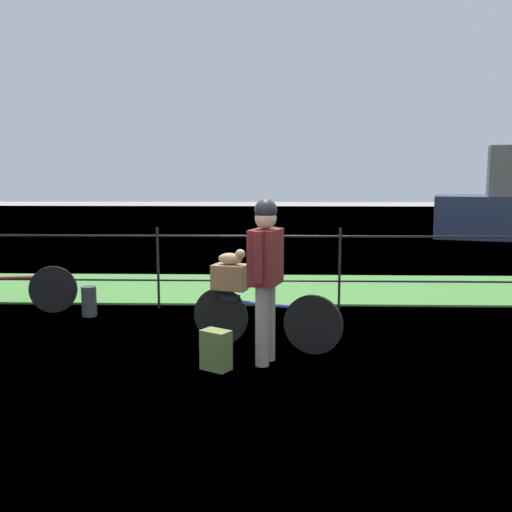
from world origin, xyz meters
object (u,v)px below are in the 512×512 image
Objects in this scene: backpack_on_paving at (216,350)px; bicycle_parked at (11,289)px; terrier_dog at (232,258)px; mooring_bollard at (89,301)px; cyclist_person at (266,267)px; bicycle_main at (264,318)px; wooden_crate at (230,277)px.

backpack_on_paving is 3.75m from bicycle_parked.
backpack_on_paving is at bearing -97.59° from terrier_dog.
terrier_dog is at bearing -32.39° from mooring_bollard.
cyclist_person is 4.21× the size of backpack_on_paving.
bicycle_parked reaches higher than mooring_bollard.
bicycle_main reaches higher than backpack_on_paving.
mooring_bollard is (-2.39, 1.40, -0.14)m from bicycle_main.
wooden_crate is at bearing -32.54° from mooring_bollard.
cyclist_person is 3.16m from mooring_bollard.
backpack_on_paving is 0.23× the size of bicycle_parked.
bicycle_main is 0.59m from wooden_crate.
mooring_bollard is (-2.41, 1.89, -0.80)m from cyclist_person.
bicycle_parked is at bearing 156.14° from wooden_crate.
terrier_dog reaches higher than mooring_bollard.
mooring_bollard is 0.24× the size of bicycle_parked.
bicycle_main is 5.10× the size of terrier_dog.
bicycle_parked is at bearing 150.59° from cyclist_person.
bicycle_main is at bearing -90.42° from backpack_on_paving.
terrier_dog is 0.19× the size of cyclist_person.
terrier_dog is at bearing 122.30° from cyclist_person.
bicycle_parked is (-3.49, 1.50, 0.00)m from bicycle_main.
bicycle_main is at bearing -30.48° from mooring_bollard.
wooden_crate is 1.02m from backpack_on_paving.
cyclist_person is at bearing -122.13° from backpack_on_paving.
terrier_dog reaches higher than backpack_on_paving.
bicycle_main is 0.75m from terrier_dog.
terrier_dog is at bearing -18.04° from wooden_crate.
terrier_dog reaches higher than wooden_crate.
bicycle_parked is (-3.11, 1.38, -0.44)m from wooden_crate.
cyclist_person is at bearing -57.70° from terrier_dog.
wooden_crate is 0.92× the size of mooring_bollard.
backpack_on_paving is (-0.11, -0.82, -0.80)m from terrier_dog.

